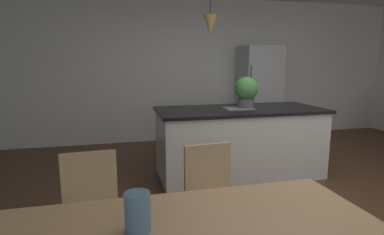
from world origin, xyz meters
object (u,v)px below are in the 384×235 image
at_px(refrigerator, 259,94).
at_px(potted_plant_on_island, 246,91).
at_px(chair_far_right, 214,199).
at_px(vase_on_dining_table, 138,212).
at_px(chair_far_left, 91,213).
at_px(kitchen_island, 239,141).

bearing_deg(refrigerator, potted_plant_on_island, -120.81).
relative_size(chair_far_right, refrigerator, 0.48).
xyz_separation_m(refrigerator, vase_on_dining_table, (-2.59, -4.09, -0.08)).
bearing_deg(refrigerator, vase_on_dining_table, -122.34).
height_order(chair_far_right, potted_plant_on_island, potted_plant_on_island).
relative_size(chair_far_right, vase_on_dining_table, 4.70).
xyz_separation_m(chair_far_left, potted_plant_on_island, (1.84, 1.62, 0.65)).
distance_m(kitchen_island, vase_on_dining_table, 2.81).
xyz_separation_m(kitchen_island, vase_on_dining_table, (-1.48, -2.36, 0.36)).
relative_size(chair_far_left, refrigerator, 0.48).
bearing_deg(kitchen_island, refrigerator, 57.28).
bearing_deg(vase_on_dining_table, chair_far_left, 110.49).
bearing_deg(chair_far_left, potted_plant_on_island, 41.33).
distance_m(chair_far_right, refrigerator, 3.91).
relative_size(kitchen_island, vase_on_dining_table, 11.72).
relative_size(chair_far_left, potted_plant_on_island, 2.12).
height_order(chair_far_left, refrigerator, refrigerator).
bearing_deg(refrigerator, chair_far_right, -120.67).
relative_size(chair_far_right, chair_far_left, 1.00).
bearing_deg(potted_plant_on_island, vase_on_dining_table, -123.43).
xyz_separation_m(chair_far_left, refrigerator, (2.87, 3.34, 0.43)).
bearing_deg(chair_far_right, chair_far_left, 179.99).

